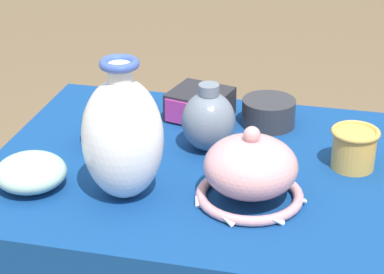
% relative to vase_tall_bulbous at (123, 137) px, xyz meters
% --- Properties ---
extents(display_table, '(0.93, 0.78, 0.70)m').
position_rel_vase_tall_bulbous_xyz_m(display_table, '(0.11, 0.16, -0.22)').
color(display_table, '#38383D').
rests_on(display_table, ground_plane).
extents(vase_tall_bulbous, '(0.17, 0.17, 0.31)m').
position_rel_vase_tall_bulbous_xyz_m(vase_tall_bulbous, '(0.00, 0.00, 0.00)').
color(vase_tall_bulbous, white).
rests_on(vase_tall_bulbous, display_table).
extents(vase_dome_bell, '(0.23, 0.24, 0.17)m').
position_rel_vase_tall_bulbous_xyz_m(vase_dome_bell, '(0.26, 0.04, -0.07)').
color(vase_dome_bell, '#D19399').
rests_on(vase_dome_bell, display_table).
extents(mosaic_tile_box, '(0.17, 0.17, 0.07)m').
position_rel_vase_tall_bulbous_xyz_m(mosaic_tile_box, '(0.07, 0.42, -0.10)').
color(mosaic_tile_box, '#232328').
rests_on(mosaic_tile_box, display_table).
extents(jar_round_teal, '(0.12, 0.12, 0.14)m').
position_rel_vase_tall_bulbous_xyz_m(jar_round_teal, '(-0.12, 0.22, -0.08)').
color(jar_round_teal, teal).
rests_on(jar_round_teal, display_table).
extents(pot_squat_charcoal, '(0.14, 0.14, 0.07)m').
position_rel_vase_tall_bulbous_xyz_m(pot_squat_charcoal, '(0.25, 0.42, -0.10)').
color(pot_squat_charcoal, '#2D2D33').
rests_on(pot_squat_charcoal, display_table).
extents(bowl_shallow_celadon, '(0.16, 0.16, 0.07)m').
position_rel_vase_tall_bulbous_xyz_m(bowl_shallow_celadon, '(-0.21, -0.02, -0.10)').
color(bowl_shallow_celadon, '#A8CCB7').
rests_on(bowl_shallow_celadon, display_table).
extents(cup_wide_ochre, '(0.11, 0.11, 0.09)m').
position_rel_vase_tall_bulbous_xyz_m(cup_wide_ochre, '(0.47, 0.24, -0.09)').
color(cup_wide_ochre, gold).
rests_on(cup_wide_ochre, display_table).
extents(jar_round_slate, '(0.13, 0.13, 0.17)m').
position_rel_vase_tall_bulbous_xyz_m(jar_round_slate, '(0.13, 0.25, -0.06)').
color(jar_round_slate, slate).
rests_on(jar_round_slate, display_table).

